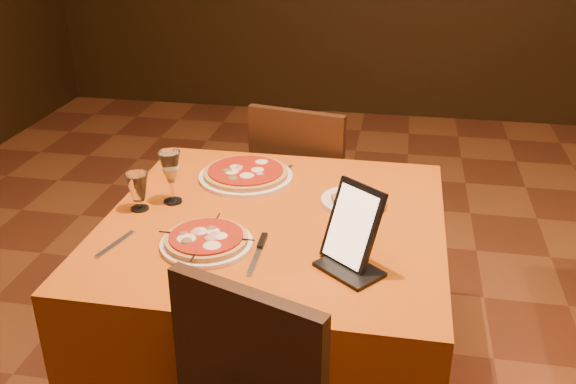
% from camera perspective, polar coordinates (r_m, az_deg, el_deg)
% --- Properties ---
extents(main_table, '(1.10, 1.10, 0.75)m').
position_cam_1_polar(main_table, '(2.30, -1.15, -10.65)').
color(main_table, '#B74E0B').
rests_on(main_table, floor).
extents(chair_main_far, '(0.55, 0.55, 0.91)m').
position_cam_1_polar(chair_main_far, '(2.97, 2.01, -0.06)').
color(chair_main_far, black).
rests_on(chair_main_far, floor).
extents(pizza_near, '(0.28, 0.28, 0.03)m').
position_cam_1_polar(pizza_near, '(1.96, -7.26, -4.36)').
color(pizza_near, white).
rests_on(pizza_near, main_table).
extents(pizza_far, '(0.35, 0.35, 0.03)m').
position_cam_1_polar(pizza_far, '(2.39, -3.78, 1.55)').
color(pizza_far, white).
rests_on(pizza_far, main_table).
extents(cutlet_dish, '(0.23, 0.23, 0.03)m').
position_cam_1_polar(cutlet_dish, '(2.22, 5.87, -0.66)').
color(cutlet_dish, white).
rests_on(cutlet_dish, main_table).
extents(wine_glass, '(0.09, 0.09, 0.19)m').
position_cam_1_polar(wine_glass, '(2.21, -10.36, 1.33)').
color(wine_glass, tan).
rests_on(wine_glass, main_table).
extents(water_glass, '(0.08, 0.08, 0.13)m').
position_cam_1_polar(water_glass, '(2.19, -13.17, 0.01)').
color(water_glass, white).
rests_on(water_glass, main_table).
extents(tablet, '(0.19, 0.18, 0.23)m').
position_cam_1_polar(tablet, '(1.82, 5.75, -2.98)').
color(tablet, black).
rests_on(tablet, main_table).
extents(knife, '(0.02, 0.21, 0.01)m').
position_cam_1_polar(knife, '(1.89, -2.81, -5.77)').
color(knife, '#A9A8AF').
rests_on(knife, main_table).
extents(fork_near, '(0.06, 0.17, 0.01)m').
position_cam_1_polar(fork_near, '(2.02, -15.07, -4.50)').
color(fork_near, silver).
rests_on(fork_near, main_table).
extents(fork_far, '(0.04, 0.14, 0.01)m').
position_cam_1_polar(fork_far, '(2.44, -0.29, 1.77)').
color(fork_far, '#ADACB3').
rests_on(fork_far, main_table).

